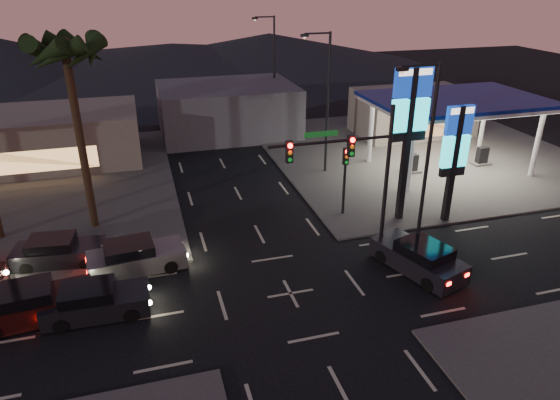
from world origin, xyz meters
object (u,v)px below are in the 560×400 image
object	(u,v)px
gas_station	(456,103)
traffic_signal_mast	(355,165)
car_lane_a_front	(95,302)
car_lane_b_mid	(58,252)
car_lane_a_mid	(31,304)
pylon_sign_tall	(410,115)
suv_station	(419,258)
pylon_sign_short	(455,147)
car_lane_b_front	(135,257)

from	to	relation	value
gas_station	traffic_signal_mast	world-z (taller)	traffic_signal_mast
car_lane_a_front	car_lane_b_mid	world-z (taller)	car_lane_a_front
traffic_signal_mast	car_lane_a_front	world-z (taller)	traffic_signal_mast
car_lane_a_mid	car_lane_a_front	bearing A→B (deg)	-9.80
pylon_sign_tall	car_lane_b_mid	xyz separation A→B (m)	(-19.04, 0.29, -5.72)
car_lane_a_mid	suv_station	bearing A→B (deg)	-3.84
car_lane_a_mid	suv_station	size ratio (longest dim) A/B	0.99
gas_station	traffic_signal_mast	size ratio (longest dim) A/B	1.53
pylon_sign_short	car_lane_b_front	world-z (taller)	pylon_sign_short
gas_station	suv_station	bearing A→B (deg)	-128.15
pylon_sign_short	car_lane_a_mid	bearing A→B (deg)	-171.73
car_lane_a_mid	car_lane_b_mid	xyz separation A→B (m)	(0.59, 4.51, -0.07)
car_lane_a_mid	car_lane_b_front	bearing A→B (deg)	32.59
pylon_sign_tall	gas_station	bearing A→B (deg)	40.91
pylon_sign_short	car_lane_a_front	world-z (taller)	pylon_sign_short
pylon_sign_tall	car_lane_a_mid	world-z (taller)	pylon_sign_tall
gas_station	car_lane_a_front	bearing A→B (deg)	-155.53
suv_station	car_lane_b_front	bearing A→B (deg)	163.54
car_lane_a_mid	pylon_sign_tall	bearing A→B (deg)	12.13
car_lane_b_mid	suv_station	distance (m)	18.11
gas_station	car_lane_a_mid	distance (m)	29.49
pylon_sign_short	suv_station	size ratio (longest dim) A/B	1.36
car_lane_a_mid	car_lane_b_mid	distance (m)	4.55
gas_station	car_lane_b_front	distance (m)	24.52
car_lane_b_mid	suv_station	size ratio (longest dim) A/B	0.90
car_lane_a_front	car_lane_a_mid	world-z (taller)	car_lane_a_mid
car_lane_b_front	suv_station	xyz separation A→B (m)	(13.43, -3.97, 0.02)
pylon_sign_tall	car_lane_b_front	xyz separation A→B (m)	(-15.28, -1.44, -5.67)
suv_station	pylon_sign_tall	bearing A→B (deg)	71.06
pylon_sign_tall	pylon_sign_short	xyz separation A→B (m)	(2.50, -1.00, -1.74)
pylon_sign_short	car_lane_b_mid	distance (m)	21.94
gas_station	pylon_sign_tall	xyz separation A→B (m)	(-7.50, -6.50, 1.31)
gas_station	car_lane_b_front	world-z (taller)	gas_station
gas_station	car_lane_a_mid	xyz separation A→B (m)	(-27.13, -10.72, -4.33)
traffic_signal_mast	car_lane_b_mid	size ratio (longest dim) A/B	1.73
pylon_sign_tall	car_lane_a_front	size ratio (longest dim) A/B	1.97
pylon_sign_tall	suv_station	xyz separation A→B (m)	(-1.86, -5.41, -5.65)
car_lane_a_front	car_lane_b_mid	distance (m)	5.35
gas_station	car_lane_b_mid	size ratio (longest dim) A/B	2.64
gas_station	pylon_sign_tall	bearing A→B (deg)	-139.09
car_lane_b_front	car_lane_a_mid	bearing A→B (deg)	-147.41
traffic_signal_mast	car_lane_a_front	bearing A→B (deg)	-174.64
pylon_sign_tall	car_lane_b_mid	size ratio (longest dim) A/B	1.95
car_lane_a_front	suv_station	size ratio (longest dim) A/B	0.89
pylon_sign_tall	traffic_signal_mast	distance (m)	6.02
car_lane_b_front	car_lane_b_mid	size ratio (longest dim) A/B	1.06
pylon_sign_tall	car_lane_a_mid	distance (m)	20.85
car_lane_a_front	car_lane_b_front	xyz separation A→B (m)	(1.75, 3.22, 0.04)
pylon_sign_short	car_lane_a_mid	world-z (taller)	pylon_sign_short
gas_station	car_lane_b_mid	xyz separation A→B (m)	(-26.54, -6.21, -4.40)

